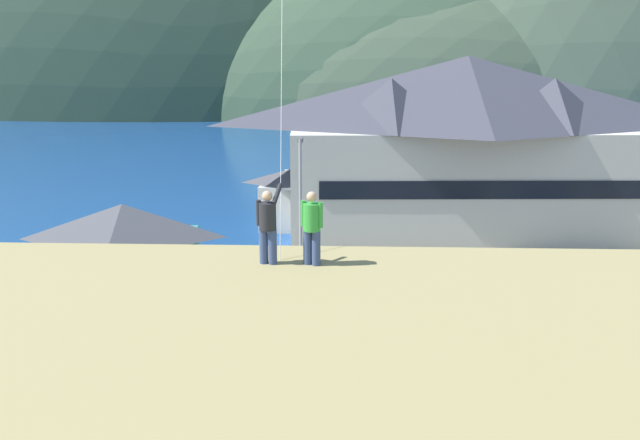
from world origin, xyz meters
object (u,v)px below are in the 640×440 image
at_px(wharf_dock, 333,194).
at_px(parked_car_front_row_silver, 180,354).
at_px(storage_shed_near_lot, 125,253).
at_px(moored_boat_wharfside, 294,187).
at_px(moored_boat_outer_mooring, 373,183).
at_px(parked_car_lone_by_shed, 336,298).
at_px(parked_car_mid_row_near, 31,351).
at_px(parked_car_mid_row_center, 450,302).
at_px(parking_light_pole, 301,203).
at_px(person_kite_flyer, 268,224).
at_px(parked_car_back_row_right, 372,348).
at_px(parked_car_mid_row_far, 557,297).
at_px(parked_car_corner_spot, 509,350).
at_px(harbor_lodge, 465,141).
at_px(person_companion, 312,226).
at_px(storage_shed_waterside, 303,196).

xyz_separation_m(wharf_dock, parked_car_front_row_silver, (-5.00, -33.43, 0.71)).
distance_m(storage_shed_near_lot, moored_boat_wharfside, 27.04).
height_order(moored_boat_outer_mooring, parked_car_lone_by_shed, moored_boat_outer_mooring).
bearing_deg(parked_car_mid_row_near, parked_car_mid_row_center, 19.65).
distance_m(parking_light_pole, person_kite_flyer, 19.42).
distance_m(storage_shed_near_lot, parked_car_back_row_right, 13.69).
distance_m(storage_shed_near_lot, parked_car_mid_row_far, 20.32).
xyz_separation_m(parked_car_mid_row_near, parking_light_pole, (9.42, 10.95, 3.40)).
height_order(moored_boat_wharfside, parked_car_back_row_right, moored_boat_wharfside).
bearing_deg(parked_car_back_row_right, parked_car_corner_spot, 1.01).
bearing_deg(parked_car_corner_spot, parked_car_lone_by_shed, 140.69).
xyz_separation_m(storage_shed_near_lot, parked_car_lone_by_shed, (10.14, -1.58, -1.53)).
height_order(wharf_dock, moored_boat_outer_mooring, moored_boat_outer_mooring).
height_order(parked_car_corner_spot, parked_car_mid_row_far, same).
distance_m(harbor_lodge, moored_boat_outer_mooring, 16.23).
xyz_separation_m(parked_car_front_row_silver, person_companion, (5.35, -8.17, 7.04)).
height_order(moored_boat_wharfside, person_companion, person_companion).
height_order(parked_car_back_row_right, parked_car_mid_row_near, same).
distance_m(moored_boat_wharfside, parked_car_lone_by_shed, 28.17).
bearing_deg(moored_boat_outer_mooring, wharf_dock, -139.40).
distance_m(parked_car_corner_spot, parked_car_mid_row_near, 17.96).
bearing_deg(harbor_lodge, storage_shed_near_lot, -142.12).
bearing_deg(parked_car_lone_by_shed, storage_shed_waterside, 98.64).
relative_size(parked_car_corner_spot, parked_car_mid_row_far, 1.00).
xyz_separation_m(parked_car_back_row_right, parking_light_pole, (-3.38, 10.19, 3.40)).
bearing_deg(parking_light_pole, parked_car_back_row_right, -71.67).
bearing_deg(parked_car_corner_spot, parked_car_back_row_right, -178.99).
xyz_separation_m(storage_shed_near_lot, person_kite_flyer, (8.77, -15.97, 5.52)).
height_order(parked_car_lone_by_shed, person_companion, person_companion).
relative_size(parked_car_front_row_silver, parked_car_corner_spot, 0.98).
bearing_deg(storage_shed_waterside, moored_boat_wharfside, 97.90).
height_order(wharf_dock, parking_light_pole, parking_light_pole).
relative_size(parked_car_mid_row_center, person_kite_flyer, 2.29).
height_order(parking_light_pole, person_kite_flyer, person_kite_flyer).
distance_m(storage_shed_waterside, parked_car_corner_spot, 24.09).
height_order(harbor_lodge, person_kite_flyer, harbor_lodge).
height_order(moored_boat_outer_mooring, parked_car_mid_row_center, moored_boat_outer_mooring).
bearing_deg(wharf_dock, parked_car_corner_spot, -77.35).
height_order(storage_shed_waterside, person_companion, person_companion).
xyz_separation_m(parked_car_mid_row_far, person_companion, (-10.43, -14.86, 7.04)).
distance_m(harbor_lodge, parked_car_lone_by_shed, 18.51).
height_order(parked_car_lone_by_shed, parked_car_corner_spot, same).
bearing_deg(storage_shed_near_lot, parked_car_mid_row_center, -7.42).
height_order(wharf_dock, parked_car_mid_row_near, parked_car_mid_row_near).
distance_m(moored_boat_wharfside, parked_car_front_row_silver, 34.17).
relative_size(storage_shed_near_lot, moored_boat_wharfside, 1.09).
bearing_deg(moored_boat_outer_mooring, parked_car_mid_row_center, -85.44).
relative_size(harbor_lodge, moored_boat_outer_mooring, 3.68).
bearing_deg(parked_car_front_row_silver, moored_boat_wharfside, 87.31).
bearing_deg(wharf_dock, parked_car_mid_row_far, -68.04).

